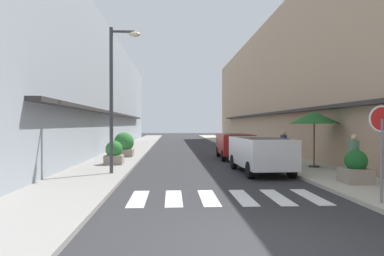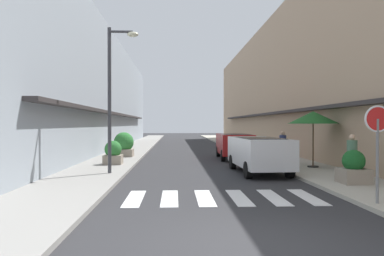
% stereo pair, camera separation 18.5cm
% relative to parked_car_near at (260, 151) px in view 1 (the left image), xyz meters
% --- Properties ---
extents(ground_plane, '(113.75, 113.75, 0.00)m').
position_rel_parked_car_near_xyz_m(ground_plane, '(-2.17, 11.94, -0.92)').
color(ground_plane, '#2B2B2D').
extents(sidewalk_left, '(2.71, 72.39, 0.12)m').
position_rel_parked_car_near_xyz_m(sidewalk_left, '(-6.74, 11.94, -0.86)').
color(sidewalk_left, gray).
rests_on(sidewalk_left, ground_plane).
extents(sidewalk_right, '(2.71, 72.39, 0.12)m').
position_rel_parked_car_near_xyz_m(sidewalk_right, '(2.40, 11.94, -0.86)').
color(sidewalk_right, '#ADA899').
rests_on(sidewalk_right, ground_plane).
extents(building_row_left, '(5.50, 48.53, 8.98)m').
position_rel_parked_car_near_xyz_m(building_row_left, '(-10.59, 13.53, 3.56)').
color(building_row_left, '#939EA8').
rests_on(building_row_left, ground_plane).
extents(building_row_right, '(5.50, 48.53, 10.16)m').
position_rel_parked_car_near_xyz_m(building_row_right, '(6.26, 13.53, 4.16)').
color(building_row_right, tan).
rests_on(building_row_right, ground_plane).
extents(crosswalk, '(5.20, 2.20, 0.01)m').
position_rel_parked_car_near_xyz_m(crosswalk, '(-2.17, -4.83, -0.92)').
color(crosswalk, silver).
rests_on(crosswalk, ground_plane).
extents(parked_car_near, '(1.93, 4.43, 1.47)m').
position_rel_parked_car_near_xyz_m(parked_car_near, '(0.00, 0.00, 0.00)').
color(parked_car_near, silver).
rests_on(parked_car_near, ground_plane).
extents(parked_car_mid, '(1.92, 4.36, 1.47)m').
position_rel_parked_car_near_xyz_m(parked_car_mid, '(0.00, 6.07, -0.00)').
color(parked_car_mid, maroon).
rests_on(parked_car_mid, ground_plane).
extents(round_street_sign, '(0.65, 0.07, 2.35)m').
position_rel_parked_car_near_xyz_m(round_street_sign, '(1.40, -6.20, 0.99)').
color(round_street_sign, slate).
rests_on(round_street_sign, sidewalk_right).
extents(street_lamp, '(1.19, 0.28, 5.65)m').
position_rel_parked_car_near_xyz_m(street_lamp, '(-5.81, -0.52, 2.63)').
color(street_lamp, '#38383D').
rests_on(street_lamp, sidewalk_left).
extents(cafe_umbrella, '(2.20, 2.20, 2.48)m').
position_rel_parked_car_near_xyz_m(cafe_umbrella, '(2.67, 0.99, 1.39)').
color(cafe_umbrella, '#262626').
rests_on(cafe_umbrella, sidewalk_right).
extents(planter_corner, '(0.86, 0.86, 1.08)m').
position_rel_parked_car_near_xyz_m(planter_corner, '(2.29, -3.33, -0.32)').
color(planter_corner, gray).
rests_on(planter_corner, sidewalk_right).
extents(planter_midblock, '(0.85, 0.85, 1.12)m').
position_rel_parked_car_near_xyz_m(planter_midblock, '(-6.39, 2.62, -0.27)').
color(planter_midblock, gray).
rests_on(planter_midblock, sidewalk_left).
extents(planter_far, '(1.18, 1.18, 1.43)m').
position_rel_parked_car_near_xyz_m(planter_far, '(-6.47, 6.73, -0.11)').
color(planter_far, gray).
rests_on(planter_far, sidewalk_left).
extents(pedestrian_walking_near, '(0.34, 0.34, 1.55)m').
position_rel_parked_car_near_xyz_m(pedestrian_walking_near, '(2.61, -2.60, 0.01)').
color(pedestrian_walking_near, '#282B33').
rests_on(pedestrian_walking_near, sidewalk_right).
extents(pedestrian_walking_far, '(0.34, 0.34, 1.57)m').
position_rel_parked_car_near_xyz_m(pedestrian_walking_far, '(1.86, 2.77, 0.02)').
color(pedestrian_walking_far, '#282B33').
rests_on(pedestrian_walking_far, sidewalk_right).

